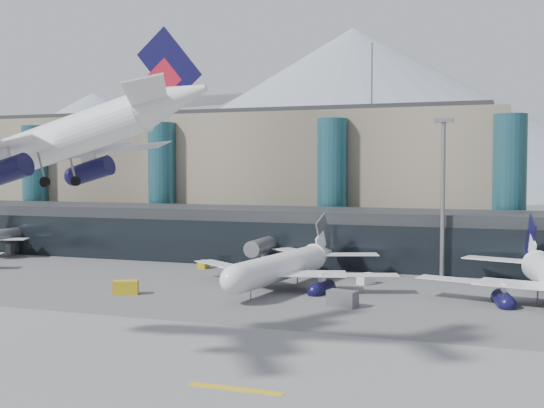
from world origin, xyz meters
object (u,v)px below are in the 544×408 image
at_px(veh_b, 203,264).
at_px(veh_c, 342,299).
at_px(veh_d, 366,279).
at_px(hero_jet, 70,130).
at_px(jet_parked_mid, 290,257).
at_px(lightmast_mid, 443,188).
at_px(veh_h, 126,287).

bearing_deg(veh_b, veh_c, -131.12).
bearing_deg(veh_b, veh_d, -105.10).
height_order(hero_jet, jet_parked_mid, hero_jet).
distance_m(lightmast_mid, veh_c, 32.78).
relative_size(hero_jet, jet_parked_mid, 0.90).
relative_size(jet_parked_mid, veh_h, 10.26).
bearing_deg(veh_b, hero_jet, -169.23).
xyz_separation_m(hero_jet, veh_d, (16.64, 50.35, -20.28)).
xyz_separation_m(veh_c, veh_d, (-0.62, 17.89, -0.24)).
relative_size(veh_b, veh_h, 0.68).
relative_size(hero_jet, veh_h, 9.21).
relative_size(jet_parked_mid, veh_d, 12.63).
distance_m(veh_b, veh_c, 39.55).
bearing_deg(veh_c, jet_parked_mid, 144.07).
xyz_separation_m(jet_parked_mid, veh_c, (11.11, -12.77, -3.30)).
xyz_separation_m(jet_parked_mid, veh_h, (-19.58, -14.43, -3.39)).
distance_m(hero_jet, veh_d, 56.77).
bearing_deg(lightmast_mid, veh_h, -143.36).
relative_size(hero_jet, veh_b, 13.52).
relative_size(lightmast_mid, veh_b, 10.89).
bearing_deg(jet_parked_mid, veh_h, 134.64).
distance_m(jet_parked_mid, veh_d, 12.20).
relative_size(lightmast_mid, veh_c, 6.84).
xyz_separation_m(lightmast_mid, veh_d, (-10.26, -10.45, -13.62)).
bearing_deg(lightmast_mid, veh_b, -174.62).
height_order(hero_jet, veh_c, hero_jet).
relative_size(hero_jet, veh_c, 8.49).
bearing_deg(veh_d, veh_b, 104.84).
distance_m(veh_c, veh_d, 17.90).
height_order(lightmast_mid, hero_jet, hero_jet).
xyz_separation_m(jet_parked_mid, veh_d, (10.49, 5.12, -3.54)).
height_order(veh_d, veh_h, veh_h).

